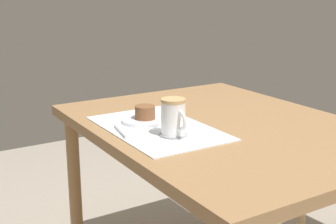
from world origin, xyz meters
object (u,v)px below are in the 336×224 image
(pastry_plate, at_px, (145,120))
(pastry, at_px, (145,112))
(dining_table, at_px, (223,147))
(coffee_mug, at_px, (174,117))

(pastry_plate, relative_size, pastry, 2.30)
(dining_table, height_order, pastry, pastry)
(pastry, bearing_deg, pastry_plate, 90.00)
(pastry, bearing_deg, coffee_mug, 1.12)
(dining_table, height_order, pastry_plate, pastry_plate)
(pastry_plate, distance_m, coffee_mug, 0.18)
(pastry_plate, bearing_deg, pastry, -90.00)
(pastry, relative_size, coffee_mug, 0.61)
(pastry, xyz_separation_m, coffee_mug, (0.17, 0.00, 0.03))
(dining_table, xyz_separation_m, pastry, (-0.14, -0.22, 0.12))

